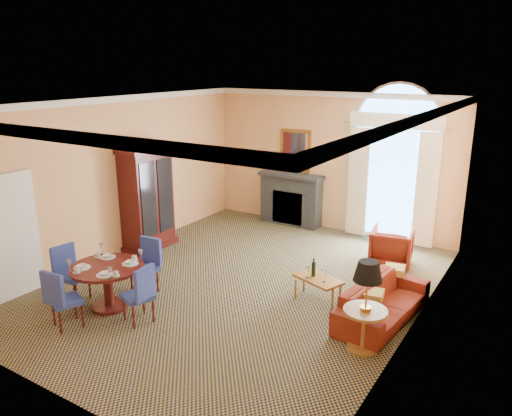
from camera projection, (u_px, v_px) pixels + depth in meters
The scene contains 12 objects.
ground at pixel (241, 284), 8.95m from camera, with size 7.50×7.50×0.00m, color #16133B.
room_envelope at pixel (260, 140), 8.79m from camera, with size 6.04×7.52×3.45m.
armoire at pixel (147, 198), 10.45m from camera, with size 0.64×1.14×2.24m.
dining_table at pixel (107, 277), 7.94m from camera, with size 1.16×1.16×0.93m.
dining_chair_north at pixel (147, 261), 8.59m from camera, with size 0.52×0.52×0.94m.
dining_chair_south at pixel (60, 296), 7.30m from camera, with size 0.54×0.54×0.94m.
dining_chair_east at pixel (141, 291), 7.47m from camera, with size 0.53×0.53×0.94m.
dining_chair_west at pixel (69, 269), 8.26m from camera, with size 0.47×0.46×0.94m.
sofa at pixel (383, 302), 7.66m from camera, with size 1.98×0.77×0.58m, color maroon.
armchair at pixel (391, 247), 9.73m from camera, with size 0.77×0.79×0.72m, color maroon.
coffee_table at pixel (318, 279), 8.25m from camera, with size 0.89×0.67×0.73m.
side_table at pixel (367, 295), 6.69m from camera, with size 0.61×0.61×1.28m.
Camera 1 is at (4.57, -6.81, 3.83)m, focal length 35.00 mm.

